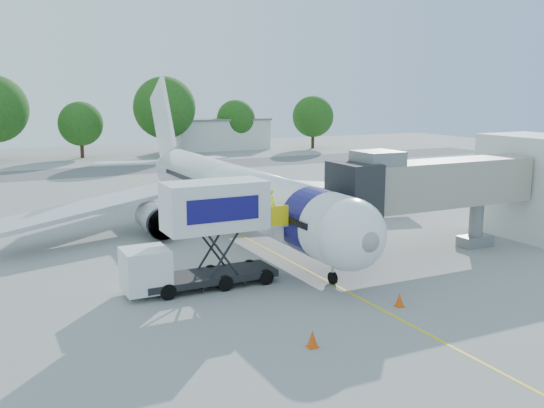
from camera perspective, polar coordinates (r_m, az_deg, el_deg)
name	(u,v)px	position (r m, az deg, el deg)	size (l,w,h in m)	color
ground	(256,244)	(40.40, -1.47, -3.75)	(160.00, 160.00, 0.00)	gray
guidance_line	(256,244)	(40.40, -1.47, -3.74)	(0.15, 70.00, 0.01)	yellow
taxiway_strip	(117,170)	(79.85, -14.34, 3.11)	(120.00, 10.00, 0.01)	#59595B
aircraft	(232,191)	(43.49, -3.79, 1.24)	(34.17, 37.73, 11.35)	white
jet_bridge	(424,186)	(38.00, 14.08, 1.70)	(13.90, 3.20, 6.60)	#A09789
terminal_stub	(543,187)	(45.60, 24.14, 1.47)	(5.00, 8.00, 7.00)	silver
catering_hiloader	(203,235)	(31.13, -6.51, -2.95)	(8.50, 2.44, 5.50)	black
ground_tug	(511,316)	(27.86, 21.57, -9.77)	(3.29, 1.75, 1.30)	silver
safety_cone_a	(399,300)	(29.48, 11.91, -8.83)	(0.43, 0.43, 0.69)	#DC480B
safety_cone_b	(312,339)	(24.64, 3.83, -12.56)	(0.46, 0.46, 0.73)	#DC480B
outbuilding_right	(220,134)	(105.07, -4.93, 6.60)	(16.40, 7.40, 5.30)	silver
tree_d	(81,124)	(95.50, -17.57, 7.21)	(6.60, 6.60, 8.42)	#382314
tree_e	(165,108)	(95.60, -10.08, 8.91)	(9.55, 9.55, 12.17)	#382314
tree_f	(236,119)	(104.90, -3.42, 7.96)	(6.64, 6.64, 8.47)	#382314
tree_g	(313,117)	(106.64, 3.88, 8.21)	(7.15, 7.15, 9.12)	#382314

